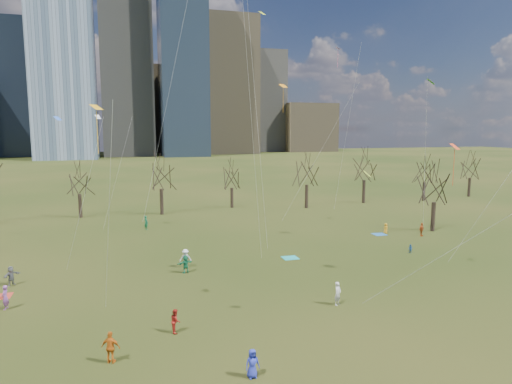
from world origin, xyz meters
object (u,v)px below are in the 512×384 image
object	(u,v)px
person_1	(338,293)
person_2	(176,321)
person_4	(111,347)
blanket_navy	(379,234)
blanket_teal	(290,258)
blanket_crimson	(1,296)
person_0	(252,364)

from	to	relation	value
person_1	person_2	size ratio (longest dim) A/B	1.14
person_1	person_4	xyz separation A→B (m)	(-16.40, -4.17, 0.04)
blanket_navy	person_4	bearing A→B (deg)	-143.45
blanket_navy	person_2	distance (m)	35.08
blanket_teal	blanket_crimson	bearing A→B (deg)	-172.02
blanket_navy	person_0	xyz separation A→B (m)	(-24.85, -27.65, 0.79)
blanket_crimson	person_0	distance (m)	23.51
blanket_navy	person_4	xyz separation A→B (m)	(-32.17, -23.85, 0.93)
person_4	person_1	bearing A→B (deg)	-141.06
person_2	person_0	bearing A→B (deg)	-151.76
blanket_crimson	person_0	world-z (taller)	person_0
blanket_navy	person_1	bearing A→B (deg)	-128.71
person_1	person_4	bearing A→B (deg)	161.35
blanket_teal	person_0	bearing A→B (deg)	-115.93
blanket_crimson	person_0	bearing A→B (deg)	-47.24
person_1	person_4	size ratio (longest dim) A/B	0.96
person_4	person_0	bearing A→B (deg)	177.17
blanket_teal	blanket_crimson	distance (m)	26.38
blanket_crimson	blanket_navy	bearing A→B (deg)	14.30
blanket_navy	blanket_crimson	world-z (taller)	same
blanket_teal	person_2	bearing A→B (deg)	-133.57
person_2	person_4	size ratio (longest dim) A/B	0.84
blanket_teal	blanket_navy	xyz separation A→B (m)	(14.68, 6.74, 0.00)
person_1	person_2	distance (m)	12.45
blanket_crimson	person_4	xyz separation A→B (m)	(8.64, -13.44, 0.93)
person_4	blanket_navy	bearing A→B (deg)	-118.79
blanket_crimson	person_4	distance (m)	16.01
blanket_navy	person_1	world-z (taller)	person_1
blanket_teal	blanket_crimson	size ratio (longest dim) A/B	1.00
person_0	blanket_navy	bearing A→B (deg)	43.49
blanket_teal	person_4	world-z (taller)	person_4
person_0	person_2	size ratio (longest dim) A/B	1.01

